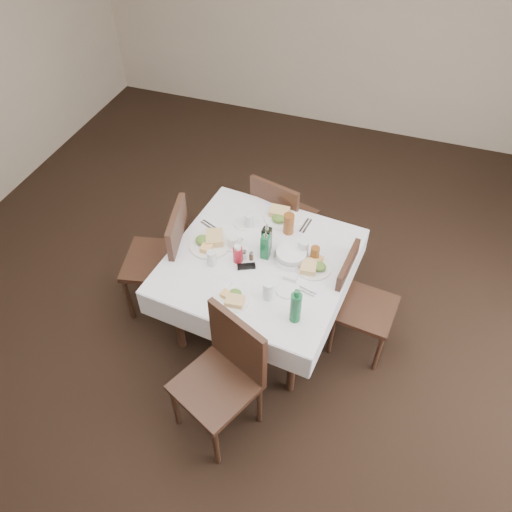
# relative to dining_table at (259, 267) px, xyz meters

# --- Properties ---
(ground_plane) EXTENTS (7.00, 7.00, 0.00)m
(ground_plane) POSITION_rel_dining_table_xyz_m (-0.09, -0.22, -0.68)
(ground_plane) COLOR black
(room_shell) EXTENTS (6.04, 7.04, 2.80)m
(room_shell) POSITION_rel_dining_table_xyz_m (-0.09, -0.22, 1.03)
(room_shell) COLOR #B8A893
(room_shell) RESTS_ON ground
(dining_table) EXTENTS (1.41, 1.41, 0.76)m
(dining_table) POSITION_rel_dining_table_xyz_m (0.00, 0.00, 0.00)
(dining_table) COLOR #2E2113
(dining_table) RESTS_ON ground
(chair_north) EXTENTS (0.54, 0.54, 0.94)m
(chair_north) POSITION_rel_dining_table_xyz_m (-0.07, 0.75, -0.14)
(chair_north) COLOR #2E2113
(chair_north) RESTS_ON ground
(chair_south) EXTENTS (0.62, 0.62, 0.99)m
(chair_south) POSITION_rel_dining_table_xyz_m (0.05, -0.83, -0.11)
(chair_south) COLOR #2E2113
(chair_south) RESTS_ON ground
(chair_east) EXTENTS (0.47, 0.47, 0.90)m
(chair_east) POSITION_rel_dining_table_xyz_m (0.73, 0.08, -0.17)
(chair_east) COLOR #2E2113
(chair_east) RESTS_ON ground
(chair_west) EXTENTS (0.58, 0.58, 1.02)m
(chair_west) POSITION_rel_dining_table_xyz_m (-0.76, -0.03, -0.10)
(chair_west) COLOR #2E2113
(chair_west) RESTS_ON ground
(meal_north) EXTENTS (0.28, 0.28, 0.06)m
(meal_north) POSITION_rel_dining_table_xyz_m (0.02, 0.47, 0.11)
(meal_north) COLOR white
(meal_north) RESTS_ON dining_table
(meal_south) EXTENTS (0.23, 0.23, 0.05)m
(meal_south) POSITION_rel_dining_table_xyz_m (-0.04, -0.42, 0.10)
(meal_south) COLOR white
(meal_south) RESTS_ON dining_table
(meal_east) EXTENTS (0.27, 0.27, 0.06)m
(meal_east) POSITION_rel_dining_table_xyz_m (0.39, 0.04, 0.11)
(meal_east) COLOR white
(meal_east) RESTS_ON dining_table
(meal_west) EXTENTS (0.31, 0.31, 0.07)m
(meal_west) POSITION_rel_dining_table_xyz_m (-0.40, 0.02, 0.11)
(meal_west) COLOR white
(meal_west) RESTS_ON dining_table
(side_plate_a) EXTENTS (0.16, 0.16, 0.01)m
(side_plate_a) POSITION_rel_dining_table_xyz_m (-0.24, 0.32, 0.09)
(side_plate_a) COLOR white
(side_plate_a) RESTS_ON dining_table
(side_plate_b) EXTENTS (0.17, 0.17, 0.01)m
(side_plate_b) POSITION_rel_dining_table_xyz_m (0.28, -0.22, 0.09)
(side_plate_b) COLOR white
(side_plate_b) RESTS_ON dining_table
(water_n) EXTENTS (0.06, 0.06, 0.12)m
(water_n) POSITION_rel_dining_table_xyz_m (-0.19, 0.30, 0.14)
(water_n) COLOR silver
(water_n) RESTS_ON dining_table
(water_s) EXTENTS (0.08, 0.08, 0.14)m
(water_s) POSITION_rel_dining_table_xyz_m (0.17, -0.32, 0.15)
(water_s) COLOR silver
(water_s) RESTS_ON dining_table
(water_e) EXTENTS (0.08, 0.08, 0.14)m
(water_e) POSITION_rel_dining_table_xyz_m (0.29, 0.14, 0.15)
(water_e) COLOR silver
(water_e) RESTS_ON dining_table
(water_w) EXTENTS (0.07, 0.07, 0.12)m
(water_w) POSITION_rel_dining_table_xyz_m (-0.31, -0.16, 0.14)
(water_w) COLOR silver
(water_w) RESTS_ON dining_table
(iced_tea_a) EXTENTS (0.08, 0.08, 0.17)m
(iced_tea_a) POSITION_rel_dining_table_xyz_m (0.12, 0.34, 0.17)
(iced_tea_a) COLOR brown
(iced_tea_a) RESTS_ON dining_table
(iced_tea_b) EXTENTS (0.06, 0.06, 0.13)m
(iced_tea_b) POSITION_rel_dining_table_xyz_m (0.38, 0.11, 0.15)
(iced_tea_b) COLOR brown
(iced_tea_b) RESTS_ON dining_table
(bread_basket) EXTENTS (0.25, 0.25, 0.08)m
(bread_basket) POSITION_rel_dining_table_xyz_m (0.22, 0.07, 0.12)
(bread_basket) COLOR silver
(bread_basket) RESTS_ON dining_table
(oil_cruet_dark) EXTENTS (0.06, 0.06, 0.26)m
(oil_cruet_dark) POSITION_rel_dining_table_xyz_m (0.02, 0.11, 0.20)
(oil_cruet_dark) COLOR black
(oil_cruet_dark) RESTS_ON dining_table
(oil_cruet_green) EXTENTS (0.06, 0.06, 0.25)m
(oil_cruet_green) POSITION_rel_dining_table_xyz_m (0.03, 0.04, 0.19)
(oil_cruet_green) COLOR #135D30
(oil_cruet_green) RESTS_ON dining_table
(ketchup_bottle) EXTENTS (0.07, 0.07, 0.15)m
(ketchup_bottle) POSITION_rel_dining_table_xyz_m (-0.14, -0.07, 0.15)
(ketchup_bottle) COLOR maroon
(ketchup_bottle) RESTS_ON dining_table
(salt_shaker) EXTENTS (0.04, 0.04, 0.08)m
(salt_shaker) POSITION_rel_dining_table_xyz_m (-0.11, -0.04, 0.12)
(salt_shaker) COLOR white
(salt_shaker) RESTS_ON dining_table
(pepper_shaker) EXTENTS (0.03, 0.03, 0.07)m
(pepper_shaker) POSITION_rel_dining_table_xyz_m (-0.06, -0.02, 0.12)
(pepper_shaker) COLOR #452D1B
(pepper_shaker) RESTS_ON dining_table
(coffee_mug) EXTENTS (0.13, 0.13, 0.09)m
(coffee_mug) POSITION_rel_dining_table_xyz_m (-0.23, 0.06, 0.13)
(coffee_mug) COLOR white
(coffee_mug) RESTS_ON dining_table
(sunglasses) EXTENTS (0.14, 0.09, 0.03)m
(sunglasses) POSITION_rel_dining_table_xyz_m (-0.06, -0.11, 0.10)
(sunglasses) COLOR black
(sunglasses) RESTS_ON dining_table
(green_bottle) EXTENTS (0.07, 0.07, 0.28)m
(green_bottle) POSITION_rel_dining_table_xyz_m (0.39, -0.44, 0.21)
(green_bottle) COLOR #135D30
(green_bottle) RESTS_ON dining_table
(sugar_caddy) EXTENTS (0.09, 0.06, 0.04)m
(sugar_caddy) POSITION_rel_dining_table_xyz_m (0.27, -0.12, 0.11)
(sugar_caddy) COLOR white
(sugar_caddy) RESTS_ON dining_table
(cutlery_n) EXTENTS (0.06, 0.18, 0.01)m
(cutlery_n) POSITION_rel_dining_table_xyz_m (0.22, 0.45, 0.09)
(cutlery_n) COLOR silver
(cutlery_n) RESTS_ON dining_table
(cutlery_s) EXTENTS (0.10, 0.21, 0.01)m
(cutlery_s) POSITION_rel_dining_table_xyz_m (-0.12, -0.39, 0.09)
(cutlery_s) COLOR silver
(cutlery_s) RESTS_ON dining_table
(cutlery_e) EXTENTS (0.17, 0.08, 0.01)m
(cutlery_e) POSITION_rel_dining_table_xyz_m (0.39, -0.19, 0.09)
(cutlery_e) COLOR silver
(cutlery_e) RESTS_ON dining_table
(cutlery_w) EXTENTS (0.17, 0.11, 0.01)m
(cutlery_w) POSITION_rel_dining_table_xyz_m (-0.48, 0.21, 0.09)
(cutlery_w) COLOR silver
(cutlery_w) RESTS_ON dining_table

